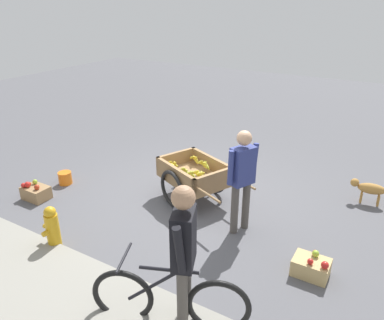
# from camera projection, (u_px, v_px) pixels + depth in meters

# --- Properties ---
(ground_plane) EXTENTS (24.00, 24.00, 0.00)m
(ground_plane) POSITION_uv_depth(u_px,v_px,m) (191.00, 201.00, 6.35)
(ground_plane) COLOR #56565B
(fruit_cart) EXTENTS (1.82, 1.36, 0.73)m
(fruit_cart) POSITION_uv_depth(u_px,v_px,m) (194.00, 176.00, 6.26)
(fruit_cart) COLOR #937047
(fruit_cart) RESTS_ON ground
(vendor_person) EXTENTS (0.32, 0.53, 1.56)m
(vendor_person) POSITION_uv_depth(u_px,v_px,m) (242.00, 173.00, 5.21)
(vendor_person) COLOR #4C4742
(vendor_person) RESTS_ON ground
(bicycle) EXTENTS (1.56, 0.73, 0.85)m
(bicycle) POSITION_uv_depth(u_px,v_px,m) (170.00, 300.00, 3.81)
(bicycle) COLOR black
(bicycle) RESTS_ON ground
(cyclist_person) EXTENTS (0.31, 0.56, 1.67)m
(cyclist_person) POSITION_uv_depth(u_px,v_px,m) (184.00, 249.00, 3.53)
(cyclist_person) COLOR #4C4742
(cyclist_person) RESTS_ON ground
(dog) EXTENTS (0.67, 0.22, 0.40)m
(dog) POSITION_uv_depth(u_px,v_px,m) (369.00, 188.00, 6.21)
(dog) COLOR #AD7A38
(dog) RESTS_ON ground
(fire_hydrant) EXTENTS (0.25, 0.25, 0.67)m
(fire_hydrant) POSITION_uv_depth(u_px,v_px,m) (52.00, 229.00, 5.01)
(fire_hydrant) COLOR gold
(fire_hydrant) RESTS_ON ground
(plastic_bucket) EXTENTS (0.24, 0.24, 0.23)m
(plastic_bucket) POSITION_uv_depth(u_px,v_px,m) (65.00, 178.00, 6.91)
(plastic_bucket) COLOR orange
(plastic_bucket) RESTS_ON ground
(apple_crate) EXTENTS (0.44, 0.32, 0.31)m
(apple_crate) POSITION_uv_depth(u_px,v_px,m) (311.00, 267.00, 4.63)
(apple_crate) COLOR tan
(apple_crate) RESTS_ON ground
(mixed_fruit_crate) EXTENTS (0.44, 0.32, 0.32)m
(mixed_fruit_crate) POSITION_uv_depth(u_px,v_px,m) (36.00, 192.00, 6.39)
(mixed_fruit_crate) COLOR #99754C
(mixed_fruit_crate) RESTS_ON ground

